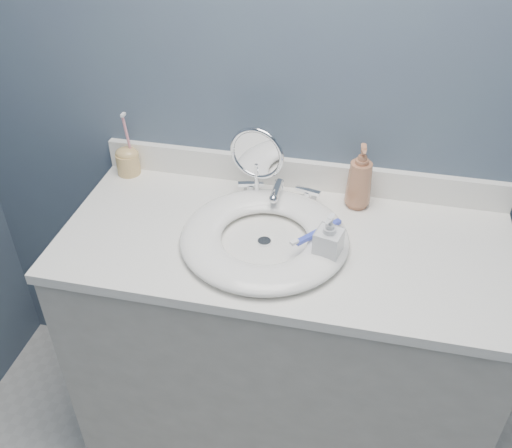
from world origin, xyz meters
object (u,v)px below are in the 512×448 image
(toothbrush_holder, at_px, (128,160))
(makeup_mirror, at_px, (257,162))
(soap_bottle_clear, at_px, (329,239))
(soap_bottle_amber, at_px, (360,176))

(toothbrush_holder, bearing_deg, makeup_mirror, -8.14)
(makeup_mirror, height_order, soap_bottle_clear, makeup_mirror)
(makeup_mirror, height_order, soap_bottle_amber, makeup_mirror)
(makeup_mirror, distance_m, toothbrush_holder, 0.44)
(soap_bottle_amber, relative_size, soap_bottle_clear, 1.36)
(soap_bottle_clear, distance_m, toothbrush_holder, 0.72)
(soap_bottle_amber, distance_m, soap_bottle_clear, 0.28)
(soap_bottle_clear, bearing_deg, toothbrush_holder, 169.39)
(soap_bottle_amber, relative_size, toothbrush_holder, 0.94)
(makeup_mirror, bearing_deg, toothbrush_holder, -178.62)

